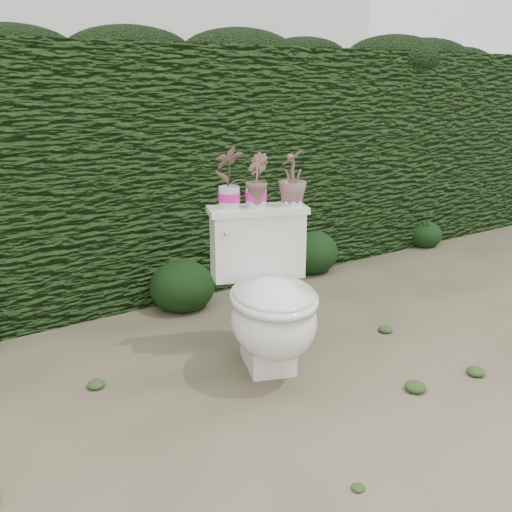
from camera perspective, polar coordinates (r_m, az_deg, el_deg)
ground at (r=2.92m, az=1.96°, el=-11.22°), size 60.00×60.00×0.00m
hedge at (r=4.02m, az=-11.37°, el=8.47°), size 8.00×1.00×1.60m
house_wall at (r=8.37m, az=-20.20°, el=20.47°), size 8.00×3.50×4.00m
toilet at (r=2.79m, az=1.33°, el=-4.57°), size 0.66×0.79×0.78m
potted_plant_left at (r=2.83m, az=-2.72°, el=7.70°), size 0.16×0.11×0.29m
potted_plant_center at (r=2.86m, az=-0.01°, el=7.41°), size 0.16×0.17×0.25m
potted_plant_right at (r=2.91m, az=3.65°, el=7.66°), size 0.21×0.21×0.27m
liriope_clump_2 at (r=3.63m, az=-7.41°, el=-2.60°), size 0.42×0.42×0.33m
liriope_clump_3 at (r=4.31m, az=5.34°, el=0.78°), size 0.43×0.43×0.35m
liriope_clump_4 at (r=5.18m, az=16.45°, el=2.38°), size 0.31×0.31×0.25m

